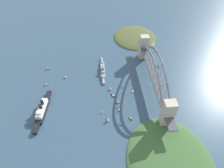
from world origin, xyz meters
name	(u,v)px	position (x,y,z in m)	size (l,w,h in m)	color
ground_plane	(151,84)	(0.00, 0.00, 0.00)	(1400.00, 1400.00, 0.00)	#334C60
harbor_arch_bridge	(154,74)	(0.00, 0.00, 28.79)	(252.21, 18.71, 68.71)	#BCB29E
headland_west_shore	(172,165)	(-163.30, 8.48, 0.00)	(157.64, 126.93, 16.37)	#3D6033
headland_east_shore	(135,38)	(178.30, 1.84, 0.00)	(126.15, 112.92, 16.83)	#4C562D
ocean_liner	(42,109)	(-50.73, 207.10, 6.11)	(92.54, 18.52, 21.54)	black
naval_cruiser	(103,70)	(50.00, 96.02, 3.20)	(86.15, 9.10, 17.74)	gray
seaplane_taxiing_near_bridge	(159,66)	(54.28, -29.18, 2.02)	(7.07, 10.30, 4.82)	#B7B7B2
small_boat_0	(102,112)	(-62.23, 103.23, 0.87)	(6.34, 4.89, 2.47)	#2D6B3D
small_boat_1	(65,77)	(34.77, 174.65, 3.86)	(7.16, 3.99, 8.24)	brown
small_boat_2	(133,91)	(-16.73, 40.34, 0.84)	(11.32, 8.08, 2.33)	#2D6B3D
small_boat_3	(110,88)	(-7.29, 84.57, 3.59)	(8.20, 5.89, 7.81)	black
small_boat_4	(46,84)	(16.00, 211.56, 3.73)	(4.68, 6.86, 7.85)	black
small_boat_5	(130,118)	(-79.17, 55.23, 0.82)	(9.12, 5.58, 2.33)	brown
small_boat_6	(119,110)	(-59.68, 72.84, 0.74)	(8.95, 8.14, 2.08)	black
small_boat_7	(113,96)	(-24.33, 80.53, 0.87)	(10.90, 8.77, 2.46)	black
small_boat_8	(47,68)	(67.81, 216.60, 3.76)	(6.23, 6.16, 8.14)	black
small_boat_9	(108,119)	(-80.36, 94.31, 4.53)	(8.44, 6.73, 9.72)	#B2231E
small_boat_10	(118,101)	(-41.98, 73.31, 4.06)	(6.00, 7.68, 8.57)	#2D6B3D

